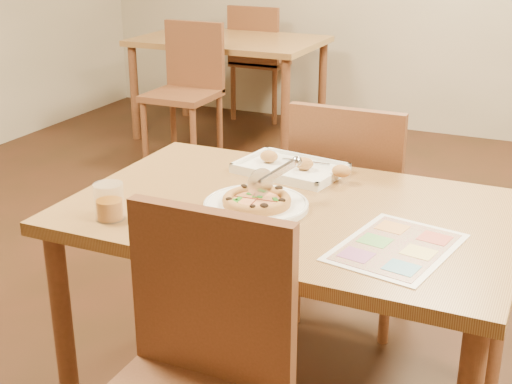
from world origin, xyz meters
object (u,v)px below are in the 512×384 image
at_px(dining_table, 292,233).
at_px(chair_near, 194,358).
at_px(bg_table, 229,50).
at_px(bg_chair_far, 258,49).
at_px(chair_far, 351,190).
at_px(appetizer_tray, 293,168).
at_px(pizza_cutter, 272,176).
at_px(plate, 256,205).
at_px(bg_chair_near, 188,75).
at_px(glass_tumbler, 109,204).
at_px(pizza, 257,200).
at_px(menu, 396,247).

bearing_deg(dining_table, chair_near, -90.00).
distance_m(bg_table, bg_chair_far, 0.51).
bearing_deg(chair_far, appetizer_tray, 71.20).
distance_m(chair_near, pizza_cutter, 0.65).
height_order(bg_chair_far, plate, bg_chair_far).
xyz_separation_m(bg_chair_near, appetizer_tray, (1.49, -1.92, 0.17)).
height_order(chair_far, glass_tumbler, chair_far).
xyz_separation_m(bg_chair_near, pizza_cutter, (1.54, -2.20, 0.24)).
distance_m(dining_table, pizza, 0.15).
xyz_separation_m(chair_far, bg_table, (-1.60, 2.20, 0.07)).
height_order(chair_far, menu, chair_far).
bearing_deg(chair_near, dining_table, 90.00).
distance_m(chair_far, plate, 0.68).
distance_m(bg_chair_far, pizza_cutter, 3.66).
bearing_deg(pizza, chair_near, -80.86).
bearing_deg(pizza_cutter, bg_chair_far, 60.94).
bearing_deg(bg_chair_near, menu, -50.31).
height_order(pizza, menu, pizza).
bearing_deg(bg_chair_near, chair_far, -44.94).
relative_size(dining_table, bg_chair_far, 2.77).
xyz_separation_m(plate, pizza, (0.01, -0.01, 0.02)).
bearing_deg(menu, chair_far, 114.93).
distance_m(appetizer_tray, menu, 0.63).
bearing_deg(pizza, bg_chair_near, 123.81).
bearing_deg(pizza, appetizer_tray, 93.67).
xyz_separation_m(plate, menu, (0.44, -0.10, -0.01)).
distance_m(bg_chair_near, glass_tumbler, 2.76).
xyz_separation_m(bg_chair_far, pizza, (1.51, -3.36, 0.18)).
bearing_deg(plate, appetizer_tray, 92.74).
distance_m(bg_chair_far, plate, 3.68).
xyz_separation_m(bg_table, pizza, (1.51, -2.86, 0.11)).
bearing_deg(dining_table, pizza, -145.11).
xyz_separation_m(pizza_cutter, appetizer_tray, (-0.05, 0.29, -0.07)).
distance_m(pizza, pizza_cutter, 0.09).
height_order(chair_near, glass_tumbler, chair_near).
bearing_deg(bg_table, chair_near, -64.81).
bearing_deg(chair_far, menu, 114.93).
bearing_deg(pizza_cutter, bg_table, 64.73).
distance_m(bg_table, appetizer_tray, 2.93).
height_order(bg_chair_near, appetizer_tray, bg_chair_near).
bearing_deg(plate, chair_near, -80.39).
xyz_separation_m(bg_chair_far, appetizer_tray, (1.49, -3.02, 0.17)).
bearing_deg(glass_tumbler, bg_table, 110.62).
relative_size(bg_table, menu, 3.55).
bearing_deg(menu, bg_chair_far, 119.45).
height_order(dining_table, bg_chair_far, bg_chair_far).
height_order(bg_chair_far, pizza, bg_chair_far).
bearing_deg(appetizer_tray, glass_tumbler, -119.39).
bearing_deg(glass_tumbler, menu, 10.52).
bearing_deg(glass_tumbler, plate, 35.59).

